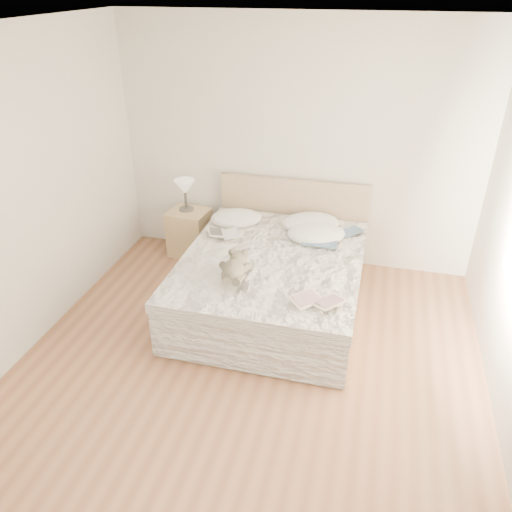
# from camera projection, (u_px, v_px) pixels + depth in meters

# --- Properties ---
(floor) EXTENTS (4.00, 4.50, 0.00)m
(floor) POSITION_uv_depth(u_px,v_px,m) (242.00, 381.00, 4.21)
(floor) COLOR brown
(floor) RESTS_ON ground
(ceiling) EXTENTS (4.00, 4.50, 0.00)m
(ceiling) POSITION_uv_depth(u_px,v_px,m) (235.00, 33.00, 2.87)
(ceiling) COLOR white
(ceiling) RESTS_ON ground
(wall_back) EXTENTS (4.00, 0.02, 2.70)m
(wall_back) POSITION_uv_depth(u_px,v_px,m) (296.00, 147.00, 5.44)
(wall_back) COLOR silver
(wall_back) RESTS_ON ground
(bed) EXTENTS (1.72, 2.14, 1.00)m
(bed) POSITION_uv_depth(u_px,v_px,m) (274.00, 278.00, 5.06)
(bed) COLOR tan
(bed) RESTS_ON floor
(nightstand) EXTENTS (0.49, 0.44, 0.56)m
(nightstand) POSITION_uv_depth(u_px,v_px,m) (190.00, 232.00, 6.01)
(nightstand) COLOR tan
(nightstand) RESTS_ON floor
(table_lamp) EXTENTS (0.28, 0.28, 0.37)m
(table_lamp) POSITION_uv_depth(u_px,v_px,m) (185.00, 189.00, 5.77)
(table_lamp) COLOR #4D4843
(table_lamp) RESTS_ON nightstand
(pillow_left) EXTENTS (0.66, 0.55, 0.17)m
(pillow_left) POSITION_uv_depth(u_px,v_px,m) (236.00, 218.00, 5.52)
(pillow_left) COLOR white
(pillow_left) RESTS_ON bed
(pillow_middle) EXTENTS (0.73, 0.62, 0.19)m
(pillow_middle) POSITION_uv_depth(u_px,v_px,m) (311.00, 223.00, 5.41)
(pillow_middle) COLOR white
(pillow_middle) RESTS_ON bed
(pillow_right) EXTENTS (0.71, 0.60, 0.18)m
(pillow_right) POSITION_uv_depth(u_px,v_px,m) (316.00, 234.00, 5.19)
(pillow_right) COLOR white
(pillow_right) RESTS_ON bed
(blouse) EXTENTS (0.54, 0.58, 0.02)m
(blouse) POSITION_uv_depth(u_px,v_px,m) (322.00, 235.00, 5.18)
(blouse) COLOR #314860
(blouse) RESTS_ON bed
(photo_book) EXTENTS (0.40, 0.35, 0.02)m
(photo_book) POSITION_uv_depth(u_px,v_px,m) (223.00, 234.00, 5.21)
(photo_book) COLOR silver
(photo_book) RESTS_ON bed
(childrens_book) EXTENTS (0.46, 0.45, 0.03)m
(childrens_book) POSITION_uv_depth(u_px,v_px,m) (318.00, 301.00, 4.14)
(childrens_book) COLOR beige
(childrens_book) RESTS_ON bed
(teddy_bear) EXTENTS (0.32, 0.41, 0.20)m
(teddy_bear) POSITION_uv_depth(u_px,v_px,m) (234.00, 277.00, 4.43)
(teddy_bear) COLOR brown
(teddy_bear) RESTS_ON bed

